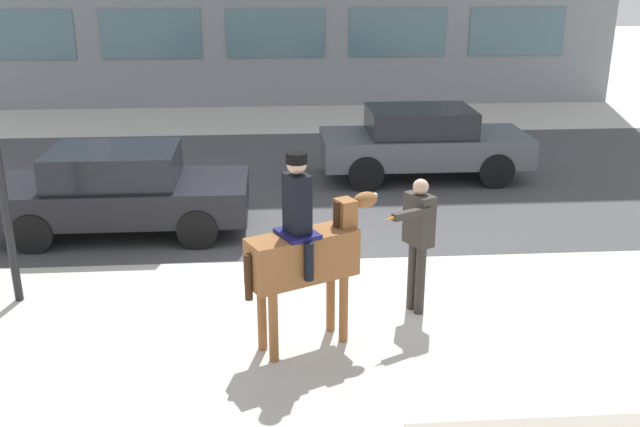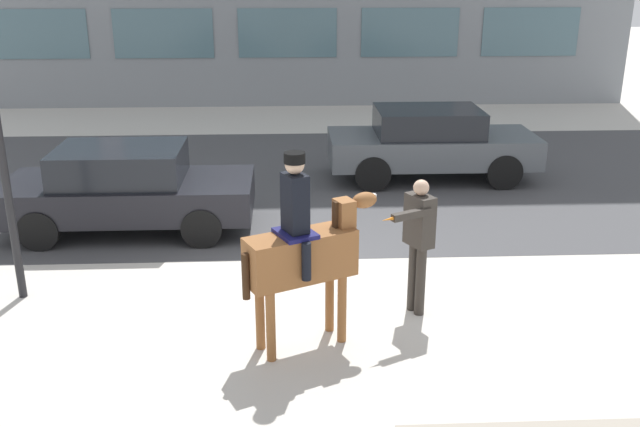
# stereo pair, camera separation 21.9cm
# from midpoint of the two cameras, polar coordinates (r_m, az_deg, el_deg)

# --- Properties ---
(ground_plane) EXTENTS (80.00, 80.00, 0.00)m
(ground_plane) POSITION_cam_midpoint_polar(r_m,az_deg,el_deg) (10.61, -2.96, -4.85)
(ground_plane) COLOR beige
(road_surface) EXTENTS (21.54, 8.50, 0.01)m
(road_surface) POSITION_cam_midpoint_polar(r_m,az_deg,el_deg) (15.06, -3.38, 2.67)
(road_surface) COLOR #444447
(road_surface) RESTS_ON ground_plane
(mounted_horse_lead) EXTENTS (1.64, 1.00, 2.40)m
(mounted_horse_lead) POSITION_cam_midpoint_polar(r_m,az_deg,el_deg) (8.24, -1.95, -2.91)
(mounted_horse_lead) COLOR brown
(mounted_horse_lead) RESTS_ON ground_plane
(pedestrian_bystander) EXTENTS (0.75, 0.74, 1.82)m
(pedestrian_bystander) POSITION_cam_midpoint_polar(r_m,az_deg,el_deg) (9.16, 7.17, -1.73)
(pedestrian_bystander) COLOR #332D28
(pedestrian_bystander) RESTS_ON ground_plane
(street_car_near_lane) EXTENTS (4.16, 1.82, 1.47)m
(street_car_near_lane) POSITION_cam_midpoint_polar(r_m,az_deg,el_deg) (12.41, -16.12, 1.84)
(street_car_near_lane) COLOR black
(street_car_near_lane) RESTS_ON ground_plane
(street_car_far_lane) EXTENTS (4.29, 1.82, 1.50)m
(street_car_far_lane) POSITION_cam_midpoint_polar(r_m,az_deg,el_deg) (15.16, 7.82, 5.72)
(street_car_far_lane) COLOR #51565B
(street_car_far_lane) RESTS_ON ground_plane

